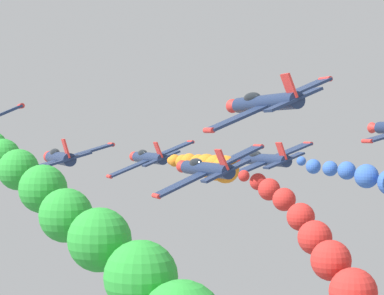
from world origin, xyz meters
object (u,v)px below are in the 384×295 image
at_px(airplane_lead, 149,158).
at_px(airplane_left_inner, 60,158).
at_px(airplane_right_inner, 264,159).
at_px(airplane_high_slot, 264,103).
at_px(airplane_left_outer, 205,169).

height_order(airplane_lead, airplane_left_inner, airplane_left_inner).
distance_m(airplane_right_inner, airplane_high_slot, 21.01).
xyz_separation_m(airplane_right_inner, airplane_left_outer, (-9.57, -9.65, -0.34)).
xyz_separation_m(airplane_left_inner, airplane_right_inner, (18.97, -1.24, -0.29)).
bearing_deg(airplane_high_slot, airplane_left_outer, 95.25).
xyz_separation_m(airplane_lead, airplane_left_outer, (-1.14, -19.04, -0.33)).
relative_size(airplane_lead, airplane_left_inner, 1.00).
xyz_separation_m(airplane_lead, airplane_right_inner, (8.43, -9.39, 0.01)).
relative_size(airplane_lead, airplane_left_outer, 1.00).
xyz_separation_m(airplane_left_inner, airplane_left_outer, (9.39, -10.89, -0.63)).
bearing_deg(airplane_left_inner, airplane_lead, 37.74).
relative_size(airplane_left_inner, airplane_left_outer, 1.00).
bearing_deg(airplane_right_inner, airplane_lead, 131.92).
xyz_separation_m(airplane_left_outer, airplane_high_slot, (0.82, -8.92, 4.80)).
distance_m(airplane_lead, airplane_left_outer, 19.08).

